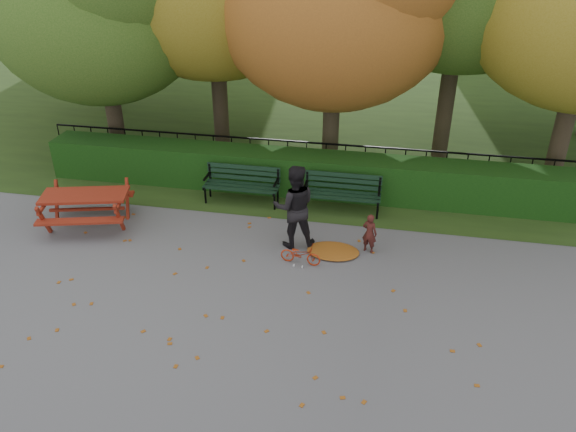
% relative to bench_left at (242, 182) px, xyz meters
% --- Properties ---
extents(ground, '(90.00, 90.00, 0.00)m').
position_rel_bench_left_xyz_m(ground, '(1.30, -3.70, -0.52)').
color(ground, slate).
rests_on(ground, ground).
extents(grass_strip, '(90.00, 90.00, 0.00)m').
position_rel_bench_left_xyz_m(grass_strip, '(1.30, 10.30, -0.51)').
color(grass_strip, '#223714').
rests_on(grass_strip, ground).
extents(hedge, '(13.00, 0.90, 1.00)m').
position_rel_bench_left_xyz_m(hedge, '(1.30, 0.80, -0.02)').
color(hedge, black).
rests_on(hedge, ground).
extents(iron_fence, '(14.00, 0.04, 1.02)m').
position_rel_bench_left_xyz_m(iron_fence, '(1.30, 1.60, 0.02)').
color(iron_fence, black).
rests_on(iron_fence, ground).
extents(bench_left, '(1.80, 0.57, 0.88)m').
position_rel_bench_left_xyz_m(bench_left, '(0.00, 0.00, 0.00)').
color(bench_left, black).
rests_on(bench_left, ground).
extents(bench_right, '(1.80, 0.57, 0.88)m').
position_rel_bench_left_xyz_m(bench_right, '(2.40, 0.00, 0.00)').
color(bench_right, black).
rests_on(bench_right, ground).
extents(picnic_table, '(2.15, 1.90, 0.89)m').
position_rel_bench_left_xyz_m(picnic_table, '(-3.08, -1.79, 0.09)').
color(picnic_table, maroon).
rests_on(picnic_table, ground).
extents(leaf_pile, '(1.28, 1.07, 0.08)m').
position_rel_bench_left_xyz_m(leaf_pile, '(2.44, -1.89, -0.48)').
color(leaf_pile, brown).
rests_on(leaf_pile, ground).
extents(leaf_scatter, '(9.00, 5.70, 0.01)m').
position_rel_bench_left_xyz_m(leaf_scatter, '(1.30, -3.40, -0.51)').
color(leaf_scatter, brown).
rests_on(leaf_scatter, ground).
extents(child, '(0.37, 0.31, 0.87)m').
position_rel_bench_left_xyz_m(child, '(3.15, -1.69, -0.08)').
color(child, '#431915').
rests_on(child, ground).
extents(adult, '(1.03, 0.89, 1.82)m').
position_rel_bench_left_xyz_m(adult, '(1.59, -1.72, 0.39)').
color(adult, black).
rests_on(adult, ground).
extents(bicycle, '(0.85, 0.37, 0.43)m').
position_rel_bench_left_xyz_m(bicycle, '(1.84, -2.40, -0.30)').
color(bicycle, '#B12D10').
rests_on(bicycle, ground).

